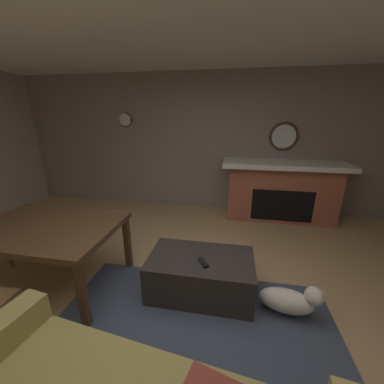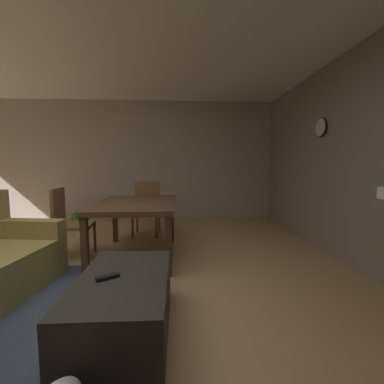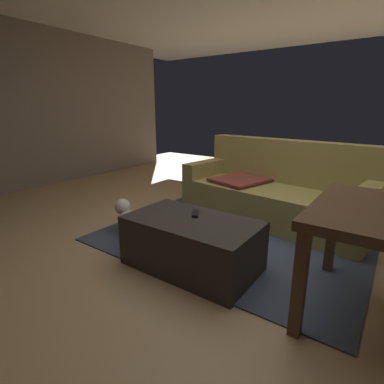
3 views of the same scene
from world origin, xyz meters
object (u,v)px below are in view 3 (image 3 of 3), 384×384
(ottoman_coffee_table, at_px, (192,243))
(small_dog, at_px, (133,220))
(couch, at_px, (276,193))
(tv_remote, at_px, (195,214))

(ottoman_coffee_table, distance_m, small_dog, 0.90)
(couch, height_order, small_dog, couch)
(small_dog, bearing_deg, tv_remote, -4.31)
(tv_remote, bearing_deg, couch, 50.30)
(couch, bearing_deg, small_dog, -127.36)
(small_dog, bearing_deg, couch, 52.64)
(ottoman_coffee_table, height_order, small_dog, ottoman_coffee_table)
(ottoman_coffee_table, bearing_deg, tv_remote, 110.37)
(couch, distance_m, tv_remote, 1.44)
(ottoman_coffee_table, xyz_separation_m, tv_remote, (-0.04, 0.10, 0.23))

